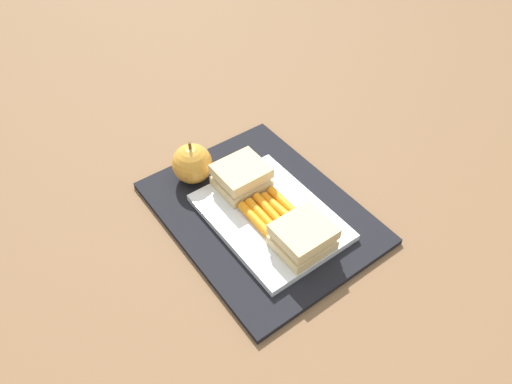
# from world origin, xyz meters

# --- Properties ---
(ground_plane) EXTENTS (2.40, 2.40, 0.00)m
(ground_plane) POSITION_xyz_m (0.00, 0.00, 0.00)
(ground_plane) COLOR brown
(lunchbag_mat) EXTENTS (0.36, 0.28, 0.01)m
(lunchbag_mat) POSITION_xyz_m (0.00, 0.00, 0.01)
(lunchbag_mat) COLOR black
(lunchbag_mat) RESTS_ON ground_plane
(food_tray) EXTENTS (0.23, 0.17, 0.01)m
(food_tray) POSITION_xyz_m (-0.03, 0.00, 0.02)
(food_tray) COLOR white
(food_tray) RESTS_ON lunchbag_mat
(sandwich_half_left) EXTENTS (0.07, 0.08, 0.04)m
(sandwich_half_left) POSITION_xyz_m (-0.10, 0.00, 0.04)
(sandwich_half_left) COLOR #DBC189
(sandwich_half_left) RESTS_ON food_tray
(sandwich_half_right) EXTENTS (0.07, 0.08, 0.04)m
(sandwich_half_right) POSITION_xyz_m (0.05, 0.00, 0.04)
(sandwich_half_right) COLOR #DBC189
(sandwich_half_right) RESTS_ON food_tray
(carrot_sticks_bundle) EXTENTS (0.08, 0.07, 0.02)m
(carrot_sticks_bundle) POSITION_xyz_m (-0.03, 0.00, 0.03)
(carrot_sticks_bundle) COLOR orange
(carrot_sticks_bundle) RESTS_ON food_tray
(apple) EXTENTS (0.07, 0.07, 0.08)m
(apple) POSITION_xyz_m (0.13, 0.05, 0.04)
(apple) COLOR gold
(apple) RESTS_ON lunchbag_mat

